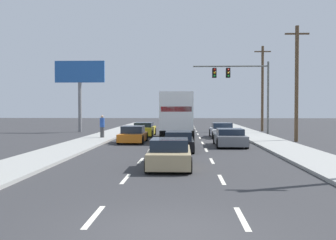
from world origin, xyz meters
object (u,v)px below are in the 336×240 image
Objects in this scene: box_truck at (178,113)px; car_silver at (222,131)px; car_yellow at (144,130)px; roadside_billboard at (80,80)px; car_orange at (133,135)px; car_gray at (230,138)px; car_tan at (170,154)px; utility_pole_mid at (297,82)px; car_black at (179,142)px; utility_pole_far at (262,87)px; traffic_signal_mast at (237,80)px; pedestrian_mid_block at (102,126)px.

box_truck is 4.73m from car_silver.
roadside_billboard reaches higher than car_yellow.
car_orange is at bearing -60.51° from roadside_billboard.
car_silver is 1.00× the size of car_gray.
car_tan is 0.51× the size of utility_pole_mid.
utility_pole_mid reaches higher than box_truck.
car_orange is 0.93× the size of car_tan.
utility_pole_mid is at bearing 5.96° from car_orange.
box_truck reaches higher than car_black.
utility_pole_far is (12.17, 8.36, 4.21)m from car_yellow.
car_black is 0.61× the size of roadside_billboard.
car_gray is (3.54, -5.52, -1.58)m from box_truck.
traffic_signal_mast is (5.55, 16.07, 4.79)m from car_black.
car_silver is at bearing 141.12° from utility_pole_mid.
car_yellow is at bearing -38.87° from roadside_billboard.
car_orange is 0.92× the size of car_silver.
box_truck is at bearing -126.93° from traffic_signal_mast.
car_gray is at bearing -47.63° from roadside_billboard.
roadside_billboard is at bearing 120.32° from car_black.
car_gray is at bearing -91.55° from car_silver.
car_black is at bearing -53.56° from pedestrian_mid_block.
car_gray is at bearing -20.35° from car_orange.
car_gray is 0.48× the size of utility_pole_far.
utility_pole_far is at bearing 51.17° from car_orange.
car_silver is at bearing 88.45° from car_gray.
car_yellow is 0.49× the size of utility_pole_far.
utility_pole_far reaches higher than car_yellow.
utility_pole_far reaches higher than box_truck.
car_gray is 2.48× the size of pedestrian_mid_block.
traffic_signal_mast is 0.86× the size of utility_pole_mid.
box_truck is 2.02× the size of car_silver.
car_silver is 16.86m from roadside_billboard.
utility_pole_far reaches higher than car_silver.
utility_pole_far is 19.75m from roadside_billboard.
car_black is 11.68m from utility_pole_mid.
car_orange is at bearing -142.10° from car_silver.
car_gray is at bearing -54.86° from car_yellow.
roadside_billboard is (-16.26, 2.25, 0.22)m from traffic_signal_mast.
car_gray is at bearing -57.30° from box_truck.
traffic_signal_mast reaches higher than car_orange.
car_yellow is 15.36m from utility_pole_far.
pedestrian_mid_block reaches higher than car_tan.
utility_pole_mid is at bearing -38.88° from car_silver.
car_tan reaches higher than car_black.
car_tan is at bearing -75.66° from car_orange.
pedestrian_mid_block is at bearing -129.26° from car_yellow.
utility_pole_far is at bearing 61.62° from car_silver.
utility_pole_far is 5.15× the size of pedestrian_mid_block.
car_tan is (-0.09, -15.27, -1.56)m from box_truck.
pedestrian_mid_block is at bearing 111.44° from car_tan.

